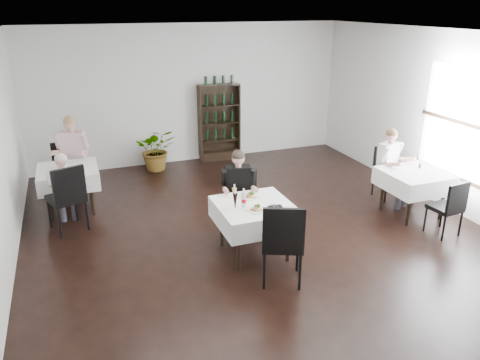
{
  "coord_description": "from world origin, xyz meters",
  "views": [
    {
      "loc": [
        -2.56,
        -5.5,
        3.4
      ],
      "look_at": [
        -0.44,
        0.2,
        1.08
      ],
      "focal_mm": 35.0,
      "sensor_mm": 36.0,
      "label": 1
    }
  ],
  "objects_px": {
    "potted_tree": "(156,149)",
    "diner_main": "(239,187)",
    "wine_shelf": "(219,123)",
    "main_table": "(254,214)"
  },
  "relations": [
    {
      "from": "wine_shelf",
      "to": "main_table",
      "type": "height_order",
      "value": "wine_shelf"
    },
    {
      "from": "main_table",
      "to": "potted_tree",
      "type": "distance_m",
      "value": 4.13
    },
    {
      "from": "wine_shelf",
      "to": "main_table",
      "type": "relative_size",
      "value": 1.7
    },
    {
      "from": "potted_tree",
      "to": "wine_shelf",
      "type": "bearing_deg",
      "value": 8.9
    },
    {
      "from": "potted_tree",
      "to": "diner_main",
      "type": "xyz_separation_m",
      "value": [
        0.6,
        -3.45,
        0.33
      ]
    },
    {
      "from": "diner_main",
      "to": "wine_shelf",
      "type": "bearing_deg",
      "value": 76.34
    },
    {
      "from": "wine_shelf",
      "to": "diner_main",
      "type": "xyz_separation_m",
      "value": [
        -0.9,
        -3.69,
        -0.06
      ]
    },
    {
      "from": "main_table",
      "to": "diner_main",
      "type": "height_order",
      "value": "diner_main"
    },
    {
      "from": "potted_tree",
      "to": "diner_main",
      "type": "distance_m",
      "value": 3.52
    },
    {
      "from": "wine_shelf",
      "to": "potted_tree",
      "type": "distance_m",
      "value": 1.56
    }
  ]
}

